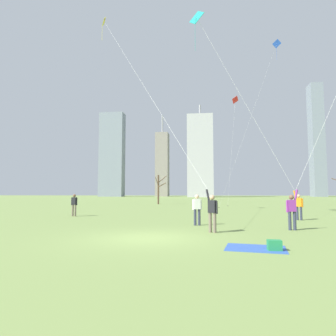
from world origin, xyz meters
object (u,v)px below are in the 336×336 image
(distant_kite_high_overhead_blue, at_px, (273,56))
(bystander_far_off_by_trees, at_px, (74,204))
(kite_flyer_midfield_left_yellow, at_px, (185,162))
(distant_kite_drifting_left_red, at_px, (235,106))
(bystander_watching_nearby, at_px, (197,208))
(kite_flyer_foreground_right_purple, at_px, (309,168))
(picnic_spot, at_px, (266,246))
(bare_tree_left_of_center, at_px, (159,188))
(kite_flyer_foreground_left_teal, at_px, (266,146))

(distant_kite_high_overhead_blue, bearing_deg, bystander_far_off_by_trees, -138.12)
(kite_flyer_midfield_left_yellow, xyz_separation_m, distant_kite_drifting_left_red, (5.42, 28.59, 11.22))
(bystander_watching_nearby, bearing_deg, bystander_far_off_by_trees, 151.13)
(bystander_far_off_by_trees, height_order, distant_kite_high_overhead_blue, distant_kite_high_overhead_blue)
(bystander_far_off_by_trees, bearing_deg, kite_flyer_midfield_left_yellow, -36.01)
(kite_flyer_foreground_right_purple, bearing_deg, picnic_spot, -119.88)
(kite_flyer_foreground_right_purple, xyz_separation_m, bystander_watching_nearby, (-5.37, 1.05, -1.99))
(bystander_watching_nearby, distance_m, distant_kite_high_overhead_blue, 29.24)
(distant_kite_high_overhead_blue, distance_m, picnic_spot, 34.18)
(kite_flyer_midfield_left_yellow, height_order, bystander_far_off_by_trees, kite_flyer_midfield_left_yellow)
(bare_tree_left_of_center, bearing_deg, distant_kite_drifting_left_red, -9.96)
(bystander_watching_nearby, xyz_separation_m, picnic_spot, (2.24, -6.49, -0.81))
(picnic_spot, bearing_deg, kite_flyer_foreground_right_purple, 60.12)
(bystander_far_off_by_trees, distance_m, picnic_spot, 16.23)
(kite_flyer_foreground_right_purple, bearing_deg, bare_tree_left_of_center, 111.56)
(kite_flyer_foreground_right_purple, relative_size, bystander_far_off_by_trees, 8.88)
(kite_flyer_foreground_right_purple, bearing_deg, kite_flyer_midfield_left_yellow, -178.64)
(kite_flyer_foreground_right_purple, xyz_separation_m, distant_kite_drifting_left_red, (-0.51, 28.45, 11.55))
(picnic_spot, bearing_deg, kite_flyer_foreground_left_teal, 78.16)
(kite_flyer_foreground_right_purple, height_order, kite_flyer_midfield_left_yellow, kite_flyer_midfield_left_yellow)
(kite_flyer_foreground_right_purple, xyz_separation_m, distant_kite_high_overhead_blue, (3.61, 22.34, 15.92))
(bystander_watching_nearby, relative_size, distant_kite_high_overhead_blue, 0.08)
(distant_kite_drifting_left_red, distance_m, bare_tree_left_of_center, 16.77)
(bystander_far_off_by_trees, relative_size, bare_tree_left_of_center, 0.36)
(kite_flyer_midfield_left_yellow, xyz_separation_m, kite_flyer_foreground_left_teal, (5.10, 5.62, 1.64))
(kite_flyer_midfield_left_yellow, bearing_deg, kite_flyer_foreground_left_teal, 47.78)
(kite_flyer_midfield_left_yellow, height_order, picnic_spot, kite_flyer_midfield_left_yellow)
(kite_flyer_foreground_right_purple, height_order, bystander_far_off_by_trees, kite_flyer_foreground_right_purple)
(kite_flyer_midfield_left_yellow, bearing_deg, distant_kite_drifting_left_red, 79.26)
(kite_flyer_midfield_left_yellow, distance_m, distant_kite_drifting_left_red, 31.19)
(kite_flyer_midfield_left_yellow, distance_m, distant_kite_high_overhead_blue, 28.98)
(kite_flyer_foreground_left_teal, xyz_separation_m, distant_kite_drifting_left_red, (0.33, 22.97, 9.58))
(kite_flyer_midfield_left_yellow, distance_m, bare_tree_left_of_center, 31.22)
(kite_flyer_foreground_right_purple, relative_size, picnic_spot, 7.17)
(picnic_spot, bearing_deg, bystander_far_off_by_trees, 134.64)
(kite_flyer_foreground_left_teal, height_order, distant_kite_drifting_left_red, distant_kite_drifting_left_red)
(kite_flyer_foreground_left_teal, bearing_deg, kite_flyer_midfield_left_yellow, -132.22)
(bystander_far_off_by_trees, height_order, bystander_watching_nearby, same)
(kite_flyer_foreground_left_teal, relative_size, picnic_spot, 7.91)
(kite_flyer_foreground_left_teal, relative_size, bystander_far_off_by_trees, 9.79)
(kite_flyer_foreground_left_teal, distance_m, bystander_watching_nearby, 7.47)
(bystander_watching_nearby, distance_m, distant_kite_drifting_left_red, 30.94)
(kite_flyer_foreground_right_purple, relative_size, distant_kite_drifting_left_red, 0.90)
(kite_flyer_foreground_left_teal, xyz_separation_m, bystander_watching_nearby, (-4.53, -4.43, -3.96))
(kite_flyer_midfield_left_yellow, relative_size, picnic_spot, 8.73)
(bystander_watching_nearby, xyz_separation_m, bare_tree_left_of_center, (-6.67, 29.42, 1.52))
(picnic_spot, bearing_deg, kite_flyer_midfield_left_yellow, 117.94)
(kite_flyer_foreground_left_teal, xyz_separation_m, distant_kite_high_overhead_blue, (4.45, 16.87, 13.96))
(distant_kite_high_overhead_blue, relative_size, distant_kite_drifting_left_red, 1.32)
(kite_flyer_foreground_left_teal, distance_m, picnic_spot, 12.13)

